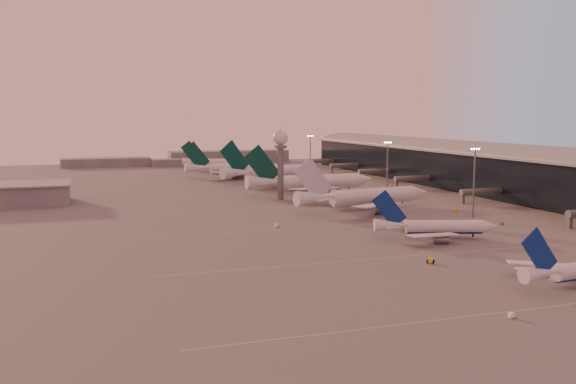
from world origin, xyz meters
name	(u,v)px	position (x,y,z in m)	size (l,w,h in m)	color
ground	(413,267)	(0.00, 0.00, 0.00)	(700.00, 700.00, 0.00)	#504D4E
taxiway_markings	(408,221)	(30.00, 56.00, 0.01)	(180.00, 185.25, 0.02)	gold
terminal	(500,170)	(107.88, 110.09, 10.52)	(57.00, 362.00, 23.04)	black
radar_tower	(281,150)	(5.00, 120.00, 20.95)	(6.40, 6.40, 31.10)	#595C61
mast_b	(474,179)	(55.00, 55.00, 13.74)	(3.60, 0.56, 25.00)	#595C61
mast_c	(387,167)	(50.00, 110.00, 13.74)	(3.60, 0.56, 25.00)	#595C61
mast_d	(310,154)	(48.00, 200.00, 13.74)	(3.60, 0.56, 25.00)	#595C61
distant_horizon	(194,159)	(2.62, 325.14, 3.89)	(165.00, 37.50, 9.00)	slate
narrowbody_mid	(436,229)	(22.80, 27.16, 2.90)	(35.58, 27.95, 14.34)	silver
widebody_white	(365,200)	(27.43, 84.19, 3.62)	(59.20, 47.12, 20.90)	silver
greentail_a	(312,185)	(24.58, 134.36, 4.05)	(63.20, 50.97, 22.94)	silver
greentail_b	(273,175)	(22.07, 186.63, 4.13)	(61.92, 49.18, 23.37)	silver
greentail_c	(234,170)	(8.81, 222.20, 3.72)	(58.00, 46.86, 21.07)	silver
greentail_d	(222,165)	(11.98, 269.73, 3.40)	(51.25, 40.75, 19.24)	silver
gsv_truck_a	(514,312)	(-1.85, -38.14, 1.01)	(4.91, 1.91, 1.98)	white
gsv_tug_mid	(431,261)	(5.67, 1.63, 0.58)	(4.57, 4.28, 1.13)	yellow
gsv_truck_b	(503,222)	(55.91, 40.06, 1.00)	(5.03, 2.33, 1.96)	#5D6062
gsv_truck_c	(278,224)	(-15.34, 58.87, 1.18)	(6.09, 3.74, 2.32)	white
gsv_catering_b	(456,205)	(57.47, 69.28, 2.22)	(5.77, 3.40, 4.44)	yellow
gsv_tug_far	(334,205)	(19.62, 96.18, 0.48)	(3.74, 3.59, 0.93)	white
gsv_tug_hangar	(338,188)	(42.15, 145.87, 0.59)	(4.34, 3.01, 1.14)	yellow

